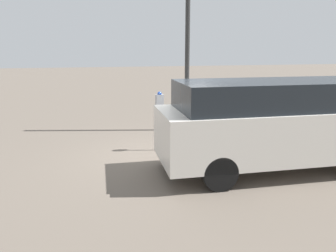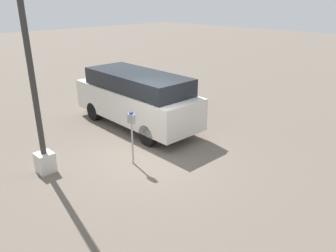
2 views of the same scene
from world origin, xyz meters
name	(u,v)px [view 1 (image 1 of 2)]	position (x,y,z in m)	size (l,w,h in m)	color
ground_plane	(169,157)	(0.00, 0.00, 0.00)	(80.00, 80.00, 0.00)	#60564C
parking_meter_near	(160,107)	(-0.11, 0.62, 1.15)	(0.21, 0.14, 1.56)	#9E9EA3
lamp_post	(187,64)	(1.19, 2.58, 2.16)	(0.44, 0.44, 6.77)	beige
parked_van	(277,122)	(2.06, -1.34, 1.09)	(5.22, 1.95, 1.98)	beige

